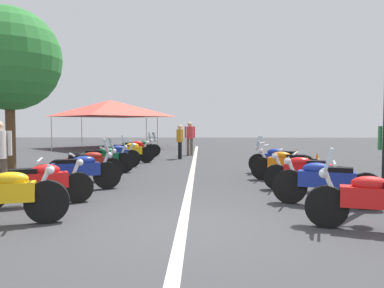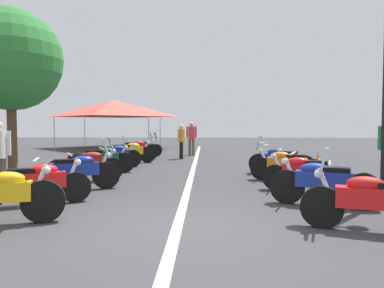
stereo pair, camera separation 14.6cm
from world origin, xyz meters
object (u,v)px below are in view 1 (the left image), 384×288
motorcycle_left_row_4 (102,159)px  motorcycle_right_row_4 (280,160)px  motorcycle_right_row_0 (381,200)px  motorcycle_left_row_2 (78,171)px  motorcycle_left_row_1 (37,183)px  motorcycle_left_row_6 (128,152)px  motorcycle_left_row_7 (134,149)px  event_tent (110,108)px  motorcycle_left_row_3 (87,165)px  motorcycle_left_row_5 (113,155)px  motorcycle_right_row_1 (326,182)px  bystander_0 (180,139)px  traffic_cone_1 (297,157)px  motorcycle_left_row_8 (141,147)px  roadside_tree_0 (9,59)px  motorcycle_right_row_2 (307,172)px  traffic_cone_0 (317,161)px  motorcycle_right_row_3 (287,165)px  bystander_3 (190,136)px

motorcycle_left_row_4 → motorcycle_right_row_4: 5.64m
motorcycle_right_row_0 → motorcycle_left_row_2: bearing=-12.9°
motorcycle_left_row_1 → motorcycle_left_row_6: (7.96, -0.19, 0.02)m
motorcycle_left_row_7 → event_tent: size_ratio=0.34×
motorcycle_left_row_3 → motorcycle_right_row_0: bearing=-60.3°
event_tent → motorcycle_left_row_7: bearing=-159.6°
motorcycle_left_row_4 → motorcycle_left_row_6: (3.16, -0.23, -0.01)m
motorcycle_left_row_5 → motorcycle_left_row_7: bearing=62.9°
motorcycle_right_row_1 → motorcycle_left_row_7: bearing=-39.7°
motorcycle_left_row_5 → bystander_0: (3.63, -2.19, 0.45)m
motorcycle_right_row_1 → traffic_cone_1: (7.73, -1.43, -0.17)m
motorcycle_left_row_8 → traffic_cone_1: size_ratio=3.10×
motorcycle_left_row_2 → bystander_0: bearing=53.1°
motorcycle_left_row_7 → roadside_tree_0: 6.23m
motorcycle_left_row_8 → bystander_0: size_ratio=1.22×
motorcycle_left_row_2 → motorcycle_left_row_4: same height
motorcycle_left_row_3 → motorcycle_left_row_8: (7.96, -0.20, -0.01)m
motorcycle_left_row_6 → motorcycle_right_row_1: 9.47m
motorcycle_left_row_5 → motorcycle_right_row_4: (-1.61, -5.62, 0.01)m
traffic_cone_1 → motorcycle_left_row_7: bearing=75.5°
motorcycle_right_row_2 → motorcycle_right_row_4: bearing=-74.1°
motorcycle_right_row_1 → traffic_cone_0: size_ratio=3.18×
motorcycle_left_row_2 → motorcycle_right_row_4: size_ratio=1.01×
motorcycle_right_row_4 → motorcycle_right_row_2: bearing=114.5°
motorcycle_right_row_2 → motorcycle_right_row_3: motorcycle_right_row_3 is taller
motorcycle_left_row_8 → motorcycle_right_row_0: size_ratio=0.90×
motorcycle_right_row_1 → bystander_0: 10.36m
motorcycle_left_row_6 → motorcycle_right_row_0: (-9.56, -5.53, 0.00)m
motorcycle_right_row_3 → motorcycle_right_row_4: motorcycle_right_row_4 is taller
motorcycle_left_row_7 → motorcycle_right_row_0: bearing=-78.9°
motorcycle_right_row_3 → traffic_cone_1: (4.58, -1.44, -0.17)m
motorcycle_left_row_5 → motorcycle_right_row_0: size_ratio=0.90×
motorcycle_left_row_4 → motorcycle_left_row_8: motorcycle_left_row_4 is taller
motorcycle_left_row_2 → bystander_0: size_ratio=1.26×
motorcycle_left_row_7 → motorcycle_right_row_1: (-9.49, -5.37, -0.01)m
bystander_3 → motorcycle_left_row_1: bearing=-13.6°
motorcycle_left_row_6 → motorcycle_right_row_2: motorcycle_left_row_6 is taller
motorcycle_left_row_7 → motorcycle_right_row_3: bearing=-65.2°
motorcycle_left_row_6 → motorcycle_left_row_3: bearing=-109.1°
traffic_cone_0 → motorcycle_left_row_8: bearing=53.5°
bystander_0 → motorcycle_left_row_1: bearing=64.5°
motorcycle_left_row_3 → motorcycle_left_row_7: size_ratio=0.91×
motorcycle_right_row_0 → bystander_0: size_ratio=1.36×
motorcycle_left_row_7 → motorcycle_left_row_3: bearing=-106.4°
roadside_tree_0 → motorcycle_right_row_2: bearing=-113.7°
motorcycle_right_row_3 → motorcycle_left_row_7: bearing=-28.9°
motorcycle_left_row_5 → roadside_tree_0: roadside_tree_0 is taller
motorcycle_right_row_1 → motorcycle_right_row_4: (4.57, -0.10, -0.00)m
motorcycle_left_row_7 → motorcycle_right_row_2: (-7.88, -5.47, -0.03)m
motorcycle_left_row_4 → motorcycle_right_row_3: size_ratio=1.07×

